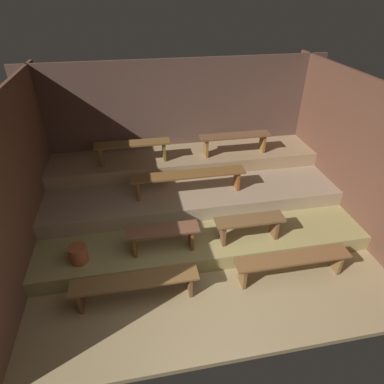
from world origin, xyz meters
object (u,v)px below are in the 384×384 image
Objects in this scene: bench_lower_right at (249,224)px; bench_floor_left at (136,284)px; bench_upper_left at (133,147)px; bench_upper_right at (235,139)px; bench_middle_center at (189,177)px; bench_floor_right at (292,261)px; bench_lower_left at (163,235)px; pail_lower at (78,254)px.

bench_floor_left is at bearing -160.29° from bench_lower_right.
bench_upper_left reaches higher than bench_floor_left.
bench_floor_left is 1.22× the size of bench_upper_right.
bench_middle_center is (1.09, 1.82, 0.56)m from bench_floor_left.
bench_floor_left is 2.36m from bench_floor_right.
bench_upper_left is (-1.76, 2.06, 0.56)m from bench_lower_right.
bench_floor_left is 3.63m from bench_upper_right.
pail_lower is (-1.30, -0.02, -0.17)m from bench_lower_left.
pail_lower is at bearing -179.29° from bench_lower_left.
bench_middle_center reaches higher than bench_floor_left.
bench_floor_left is 1.58× the size of bench_lower_left.
bench_lower_right is 2.77m from bench_upper_left.
bench_lower_left is 1.34m from bench_middle_center.
bench_upper_left is (0.13, 2.74, 0.82)m from bench_floor_left.
pail_lower is (-2.71, -0.02, -0.17)m from bench_lower_right.
bench_lower_right is 1.43m from bench_middle_center.
bench_upper_right reaches higher than bench_middle_center.
bench_lower_right is at bearing -55.15° from bench_middle_center.
bench_lower_left is at bearing 160.29° from bench_floor_right.
pail_lower is (-3.19, 0.66, 0.09)m from bench_floor_right.
bench_upper_left is at bearing 99.42° from bench_lower_left.
bench_upper_right is at bearing 92.72° from bench_floor_right.
bench_upper_left reaches higher than bench_lower_left.
bench_upper_left is (-0.34, 2.06, 0.56)m from bench_lower_left.
bench_middle_center is (-0.80, 1.15, 0.30)m from bench_lower_right.
bench_lower_left reaches higher than pail_lower.
bench_upper_left is (-0.96, 0.92, 0.26)m from bench_middle_center.
bench_upper_right is at bearing 50.87° from bench_floor_left.
bench_lower_right is (-0.47, 0.68, 0.25)m from bench_floor_right.
bench_upper_left reaches higher than pail_lower.
bench_upper_right reaches higher than pail_lower.
bench_floor_left is 2.86m from bench_upper_left.
pail_lower reaches higher than bench_floor_right.
bench_lower_left is 0.54× the size of bench_middle_center.
bench_floor_left is at bearing -38.64° from pail_lower.
bench_lower_left and bench_lower_right have the same top height.
bench_floor_left is 6.28× the size of pail_lower.
bench_middle_center is (0.62, 1.15, 0.30)m from bench_lower_left.
bench_upper_left is at bearing 129.13° from bench_floor_right.
bench_upper_left is at bearing 130.40° from bench_lower_right.
bench_upper_right reaches higher than bench_lower_right.
bench_floor_left is 2.02m from bench_lower_right.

